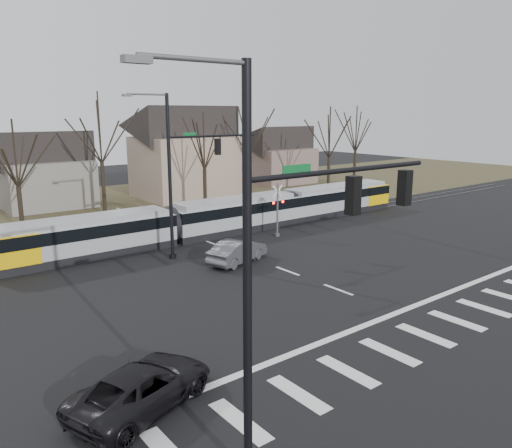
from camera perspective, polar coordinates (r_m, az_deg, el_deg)
ground at (r=25.48m, az=12.72°, el=-8.56°), size 140.00×140.00×0.00m
grass_verge at (r=51.19m, az=-16.09°, el=1.93°), size 140.00×28.00×0.01m
crosswalk at (r=23.38m, az=20.44°, el=-11.04°), size 27.00×2.60×0.01m
stop_line at (r=24.48m, az=16.02°, el=-9.64°), size 28.00×0.35×0.01m
lane_dashes at (r=37.13m, az=-6.68°, el=-1.59°), size 0.18×30.00×0.01m
rail_pair at (r=36.96m, az=-6.51°, el=-1.62°), size 90.00×1.52×0.06m
tram at (r=38.60m, az=-2.52°, el=1.22°), size 34.97×2.60×2.65m
sedan at (r=30.78m, az=-2.12°, el=-3.11°), size 4.16×5.33×1.46m
suv at (r=16.79m, az=-12.87°, el=-17.67°), size 5.43×6.43×1.38m
signal_pole_near_left at (r=12.52m, az=4.83°, el=-3.07°), size 9.28×0.44×10.20m
signal_pole_far at (r=31.95m, az=-7.34°, el=6.46°), size 9.28×0.44×10.20m
rail_crossing_signal at (r=37.05m, az=2.47°, el=1.43°), size 1.08×0.36×4.00m
tree_row at (r=45.91m, az=-11.28°, el=7.30°), size 59.20×7.20×10.00m
house_b at (r=52.86m, az=-23.05°, el=6.09°), size 8.64×7.56×7.65m
house_c at (r=55.36m, az=-8.10°, el=8.53°), size 10.80×8.64×10.10m
house_d at (r=65.77m, az=2.53°, el=8.17°), size 8.64×7.56×7.65m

